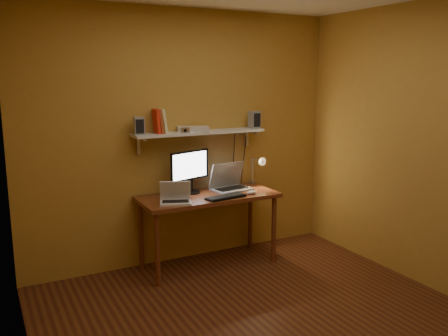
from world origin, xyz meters
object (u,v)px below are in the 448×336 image
speaker_left (139,126)px  shelf_camera (185,130)px  router (193,129)px  speaker_right (254,120)px  desk (208,203)px  wall_shelf (200,133)px  desk_lamp (258,167)px  monitor (190,169)px  netbook (175,197)px  keyboard (226,197)px  mouse (252,192)px  laptop (229,183)px

speaker_left → shelf_camera: bearing=-2.9°
shelf_camera → router: size_ratio=0.31×
speaker_right → shelf_camera: 0.84m
desk → wall_shelf: size_ratio=1.00×
router → desk_lamp: bearing=-5.0°
monitor → netbook: monitor is taller
netbook → speaker_right: bearing=37.4°
wall_shelf → keyboard: size_ratio=3.42×
shelf_camera → monitor: bearing=34.7°
desk_lamp → router: bearing=175.0°
wall_shelf → keyboard: 0.72m
netbook → shelf_camera: 0.68m
desk → shelf_camera: shelf_camera is taller
wall_shelf → monitor: wall_shelf is taller
keyboard → speaker_right: 0.97m
keyboard → speaker_left: size_ratio=2.39×
mouse → speaker_left: size_ratio=0.61×
mouse → desk_lamp: size_ratio=0.28×
desk → speaker_right: bearing=15.6°
desk → speaker_left: (-0.64, 0.19, 0.80)m
router → mouse: bearing=-38.1°
netbook → speaker_left: (-0.23, 0.32, 0.65)m
speaker_right → monitor: bearing=177.2°
mouse → shelf_camera: shelf_camera is taller
desk_lamp → shelf_camera: shelf_camera is taller
netbook → desk_lamp: desk_lamp is taller
mouse → desk_lamp: desk_lamp is taller
keyboard → router: (-0.17, 0.39, 0.64)m
mouse → speaker_left: 1.30m
netbook → router: 0.75m
desk → laptop: size_ratio=3.27×
netbook → mouse: (0.81, -0.05, -0.04)m
laptop → desk_lamp: (0.37, 0.02, 0.13)m
keyboard → speaker_right: bearing=27.7°
monitor → speaker_right: (0.77, 0.02, 0.47)m
desk → keyboard: (0.09, -0.20, 0.10)m
desk → netbook: netbook is taller
laptop → desk: bearing=-168.1°
netbook → mouse: bearing=17.3°
shelf_camera → keyboard: bearing=-47.9°
wall_shelf → laptop: size_ratio=3.27×
monitor → router: 0.41m
netbook → laptop: bearing=39.3°
monitor → router: router is taller
desk → wall_shelf: (-0.00, 0.19, 0.69)m
desk_lamp → keyboard: bearing=-150.0°
mouse → router: size_ratio=0.34×
speaker_right → laptop: bearing=-171.9°
desk_lamp → speaker_right: bearing=110.9°
laptop → desk_lamp: desk_lamp is taller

